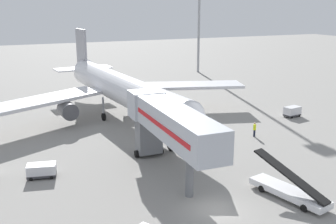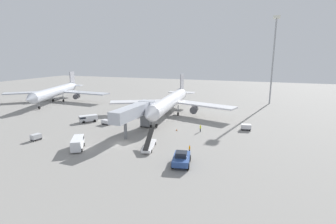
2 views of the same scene
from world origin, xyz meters
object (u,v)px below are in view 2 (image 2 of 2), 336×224
(ground_crew_worker_midground, at_px, (200,128))
(service_van_near_right, at_px, (78,143))
(baggage_cart_mid_right, at_px, (106,122))
(airplane_background, at_px, (57,91))
(ground_crew_worker_foreground, at_px, (190,149))
(baggage_cart_rear_left, at_px, (36,137))
(belt_loader_truck, at_px, (149,145))
(apron_light_mast, at_px, (274,46))
(safety_cone_alpha, at_px, (177,130))
(airplane_at_gate, at_px, (171,101))
(jet_bridge, at_px, (136,112))
(baggage_cart_far_left, at_px, (246,127))
(pushback_tug, at_px, (181,159))
(service_van_rear_right, at_px, (88,118))

(ground_crew_worker_midground, bearing_deg, service_van_near_right, -135.66)
(baggage_cart_mid_right, height_order, airplane_background, airplane_background)
(ground_crew_worker_foreground, relative_size, ground_crew_worker_midground, 0.89)
(baggage_cart_rear_left, bearing_deg, belt_loader_truck, 8.57)
(belt_loader_truck, height_order, apron_light_mast, apron_light_mast)
(safety_cone_alpha, bearing_deg, airplane_background, 159.13)
(airplane_at_gate, xyz_separation_m, jet_bridge, (-1.65, -20.46, 0.73))
(baggage_cart_far_left, height_order, apron_light_mast, apron_light_mast)
(pushback_tug, xyz_separation_m, ground_crew_worker_foreground, (-0.10, 5.73, -0.29))
(jet_bridge, xyz_separation_m, ground_crew_worker_foreground, (15.82, -8.56, -4.38))
(jet_bridge, xyz_separation_m, belt_loader_truck, (7.37, -8.86, -4.47))
(ground_crew_worker_midground, distance_m, safety_cone_alpha, 5.96)
(airplane_at_gate, height_order, ground_crew_worker_midground, airplane_at_gate)
(baggage_cart_rear_left, bearing_deg, baggage_cart_far_left, 29.24)
(baggage_cart_far_left, distance_m, ground_crew_worker_midground, 11.91)
(pushback_tug, distance_m, baggage_cart_far_left, 27.56)
(belt_loader_truck, xyz_separation_m, baggage_cart_mid_right, (-18.61, 12.97, -0.04))
(service_van_rear_right, bearing_deg, belt_loader_truck, -28.33)
(safety_cone_alpha, relative_size, airplane_background, 0.01)
(service_van_rear_right, bearing_deg, baggage_cart_far_left, 9.21)
(belt_loader_truck, bearing_deg, service_van_near_right, -159.03)
(baggage_cart_far_left, distance_m, safety_cone_alpha, 17.66)
(jet_bridge, bearing_deg, airplane_at_gate, 85.40)
(airplane_background, bearing_deg, safety_cone_alpha, -20.87)
(belt_loader_truck, xyz_separation_m, baggage_cart_far_left, (17.75, 20.54, 0.04))
(baggage_cart_mid_right, bearing_deg, airplane_at_gate, 51.75)
(airplane_at_gate, bearing_deg, airplane_background, 172.30)
(airplane_at_gate, bearing_deg, ground_crew_worker_midground, -47.87)
(jet_bridge, xyz_separation_m, apron_light_mast, (31.47, 53.17, 16.69))
(belt_loader_truck, bearing_deg, apron_light_mast, 68.76)
(service_van_near_right, distance_m, baggage_cart_rear_left, 12.49)
(baggage_cart_rear_left, bearing_deg, airplane_background, 127.76)
(belt_loader_truck, bearing_deg, ground_crew_worker_midground, 64.46)
(service_van_rear_right, xyz_separation_m, baggage_cart_rear_left, (-0.72, -17.49, -0.32))
(baggage_cart_rear_left, xyz_separation_m, ground_crew_worker_midground, (33.11, 18.95, 0.19))
(baggage_cart_rear_left, xyz_separation_m, baggage_cart_far_left, (43.67, 24.45, 0.04))
(jet_bridge, distance_m, apron_light_mast, 64.00)
(baggage_cart_far_left, bearing_deg, baggage_cart_rear_left, -150.76)
(ground_crew_worker_midground, height_order, apron_light_mast, apron_light_mast)
(service_van_rear_right, distance_m, apron_light_mast, 72.19)
(jet_bridge, height_order, pushback_tug, jet_bridge)
(baggage_cart_mid_right, bearing_deg, airplane_background, 148.77)
(baggage_cart_rear_left, relative_size, baggage_cart_far_left, 0.87)
(service_van_rear_right, distance_m, service_van_near_right, 22.10)
(jet_bridge, xyz_separation_m, pushback_tug, (15.92, -14.30, -4.09))
(service_van_rear_right, bearing_deg, pushback_tug, -29.40)
(ground_crew_worker_foreground, bearing_deg, ground_crew_worker_midground, 94.90)
(belt_loader_truck, relative_size, apron_light_mast, 0.23)
(baggage_cart_rear_left, xyz_separation_m, ground_crew_worker_foreground, (34.37, 4.20, 0.09))
(service_van_near_right, height_order, ground_crew_worker_midground, service_van_near_right)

